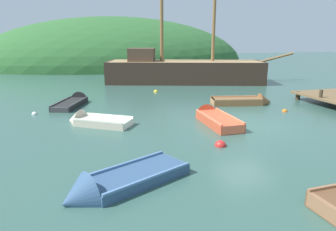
# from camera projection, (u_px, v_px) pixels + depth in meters

# --- Properties ---
(ground_plane) EXTENTS (120.00, 120.00, 0.00)m
(ground_plane) POSITION_uv_depth(u_px,v_px,m) (246.00, 125.00, 13.85)
(ground_plane) COLOR #33564C
(shore_hill) EXTENTS (39.12, 25.71, 13.76)m
(shore_hill) POSITION_uv_depth(u_px,v_px,m) (116.00, 64.00, 45.51)
(shore_hill) COLOR #2D602D
(shore_hill) RESTS_ON ground
(sailing_ship) EXTENTS (16.10, 7.68, 11.82)m
(sailing_ship) POSITION_uv_depth(u_px,v_px,m) (183.00, 74.00, 26.94)
(sailing_ship) COLOR #38281E
(sailing_ship) RESTS_ON ground
(rowboat_center) EXTENTS (2.33, 3.85, 1.09)m
(rowboat_center) POSITION_uv_depth(u_px,v_px,m) (74.00, 103.00, 18.24)
(rowboat_center) COLOR black
(rowboat_center) RESTS_ON ground
(rowboat_far) EXTENTS (1.14, 3.66, 1.07)m
(rowboat_far) POSITION_uv_depth(u_px,v_px,m) (214.00, 119.00, 14.37)
(rowboat_far) COLOR #C64C2D
(rowboat_far) RESTS_ON ground
(rowboat_outer_left) EXTENTS (3.77, 1.83, 1.09)m
(rowboat_outer_left) POSITION_uv_depth(u_px,v_px,m) (245.00, 102.00, 18.21)
(rowboat_outer_left) COLOR brown
(rowboat_outer_left) RESTS_ON ground
(rowboat_outer_right) EXTENTS (3.22, 2.64, 1.12)m
(rowboat_outer_right) POSITION_uv_depth(u_px,v_px,m) (93.00, 122.00, 13.98)
(rowboat_outer_right) COLOR beige
(rowboat_outer_right) RESTS_ON ground
(rowboat_portside) EXTENTS (3.83, 2.70, 1.23)m
(rowboat_portside) POSITION_uv_depth(u_px,v_px,m) (115.00, 186.00, 8.04)
(rowboat_portside) COLOR #335175
(rowboat_portside) RESTS_ON ground
(buoy_white) EXTENTS (0.28, 0.28, 0.28)m
(buoy_white) POSITION_uv_depth(u_px,v_px,m) (35.00, 114.00, 15.83)
(buoy_white) COLOR white
(buoy_white) RESTS_ON ground
(buoy_orange) EXTENTS (0.29, 0.29, 0.29)m
(buoy_orange) POSITION_uv_depth(u_px,v_px,m) (285.00, 112.00, 16.44)
(buoy_orange) COLOR orange
(buoy_orange) RESTS_ON ground
(buoy_red) EXTENTS (0.43, 0.43, 0.43)m
(buoy_red) POSITION_uv_depth(u_px,v_px,m) (220.00, 146.00, 11.23)
(buoy_red) COLOR red
(buoy_red) RESTS_ON ground
(buoy_yellow) EXTENTS (0.33, 0.33, 0.33)m
(buoy_yellow) POSITION_uv_depth(u_px,v_px,m) (156.00, 92.00, 22.35)
(buoy_yellow) COLOR yellow
(buoy_yellow) RESTS_ON ground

